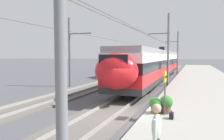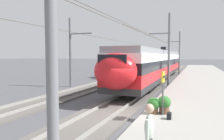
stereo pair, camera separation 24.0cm
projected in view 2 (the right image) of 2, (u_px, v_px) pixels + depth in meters
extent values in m
plane|color=#4C4C51|center=(128.00, 118.00, 10.77)|extent=(400.00, 400.00, 0.00)
cube|color=gray|center=(221.00, 124.00, 9.15)|extent=(120.00, 7.00, 0.39)
cube|color=#5B5651|center=(104.00, 114.00, 11.28)|extent=(120.00, 3.00, 0.12)
cube|color=gray|center=(117.00, 113.00, 11.00)|extent=(120.00, 0.07, 0.16)
cube|color=gray|center=(93.00, 110.00, 11.54)|extent=(120.00, 0.07, 0.16)
cube|color=#5B5651|center=(30.00, 105.00, 13.24)|extent=(120.00, 3.00, 0.12)
cube|color=gray|center=(39.00, 104.00, 12.96)|extent=(120.00, 0.07, 0.16)
cube|color=gray|center=(22.00, 102.00, 13.51)|extent=(120.00, 0.07, 0.16)
cube|color=#2D2D30|center=(158.00, 74.00, 26.72)|extent=(29.28, 2.98, 0.45)
cube|color=red|center=(158.00, 69.00, 26.68)|extent=(29.28, 2.98, 0.85)
cube|color=black|center=(158.00, 62.00, 26.63)|extent=(29.28, 3.02, 0.75)
cube|color=white|center=(158.00, 57.00, 26.58)|extent=(29.28, 2.98, 0.65)
cube|color=gray|center=(158.00, 53.00, 26.54)|extent=(28.98, 2.78, 0.45)
cube|color=black|center=(140.00, 87.00, 18.37)|extent=(2.80, 2.39, 0.42)
cube|color=black|center=(167.00, 72.00, 35.14)|extent=(2.80, 2.39, 0.42)
ellipsoid|color=red|center=(115.00, 71.00, 12.60)|extent=(1.80, 2.74, 2.25)
cube|color=black|center=(112.00, 65.00, 12.11)|extent=(0.16, 1.79, 1.19)
cube|color=black|center=(163.00, 49.00, 30.56)|extent=(0.90, 0.70, 0.70)
cube|color=#2D2D30|center=(147.00, 67.00, 44.57)|extent=(33.51, 2.90, 0.45)
cube|color=maroon|center=(147.00, 64.00, 44.53)|extent=(33.51, 2.90, 0.85)
cube|color=black|center=(147.00, 60.00, 44.47)|extent=(33.51, 2.94, 0.75)
cube|color=silver|center=(148.00, 57.00, 44.43)|extent=(33.51, 2.90, 0.65)
cube|color=gray|center=(148.00, 54.00, 44.39)|extent=(33.21, 2.70, 0.45)
cube|color=black|center=(134.00, 72.00, 35.01)|extent=(2.80, 2.32, 0.42)
cube|color=black|center=(156.00, 66.00, 54.20)|extent=(2.80, 2.32, 0.42)
ellipsoid|color=maroon|center=(120.00, 63.00, 28.50)|extent=(1.80, 2.67, 2.25)
cube|color=black|center=(119.00, 60.00, 28.00)|extent=(0.16, 1.74, 1.19)
cube|color=black|center=(152.00, 52.00, 48.99)|extent=(0.90, 0.70, 0.70)
cylinder|color=slate|center=(51.00, 34.00, 4.06)|extent=(0.24, 0.24, 7.27)
cylinder|color=slate|center=(169.00, 50.00, 21.23)|extent=(0.24, 0.24, 7.55)
cube|color=slate|center=(160.00, 34.00, 21.47)|extent=(0.10, 2.22, 0.10)
cylinder|color=#473823|center=(150.00, 36.00, 21.85)|extent=(45.49, 0.02, 0.02)
cylinder|color=slate|center=(179.00, 53.00, 34.04)|extent=(0.24, 0.24, 7.22)
cube|color=slate|center=(174.00, 42.00, 34.27)|extent=(0.10, 2.22, 0.10)
cylinder|color=#473823|center=(168.00, 43.00, 34.65)|extent=(45.49, 0.02, 0.02)
cylinder|color=slate|center=(70.00, 53.00, 21.51)|extent=(0.24, 0.24, 7.11)
cube|color=slate|center=(80.00, 34.00, 20.93)|extent=(0.10, 2.69, 0.10)
cylinder|color=#473823|center=(91.00, 36.00, 20.50)|extent=(45.49, 0.02, 0.02)
cylinder|color=#59595B|center=(163.00, 93.00, 9.88)|extent=(0.08, 0.08, 2.07)
cube|color=yellow|center=(163.00, 77.00, 9.82)|extent=(0.70, 0.06, 0.50)
cube|color=black|center=(164.00, 77.00, 9.81)|extent=(0.52, 0.01, 0.10)
ellipsoid|color=#B7C6B7|center=(149.00, 127.00, 4.93)|extent=(0.36, 0.22, 0.62)
sphere|color=tan|center=(149.00, 108.00, 4.90)|extent=(0.22, 0.22, 0.22)
cylinder|color=#B7C6B7|center=(147.00, 132.00, 4.73)|extent=(0.09, 0.09, 0.58)
cylinder|color=#B7C6B7|center=(151.00, 126.00, 5.13)|extent=(0.09, 0.09, 0.58)
cube|color=black|center=(169.00, 116.00, 9.27)|extent=(0.32, 0.18, 0.28)
torus|color=black|center=(169.00, 112.00, 9.26)|extent=(0.16, 0.02, 0.16)
cylinder|color=brown|center=(154.00, 110.00, 10.16)|extent=(0.43, 0.43, 0.31)
sphere|color=#33752D|center=(154.00, 104.00, 10.14)|extent=(0.61, 0.61, 0.61)
sphere|color=purple|center=(154.00, 101.00, 10.13)|extent=(0.33, 0.33, 0.33)
cylinder|color=brown|center=(164.00, 110.00, 10.20)|extent=(0.48, 0.48, 0.36)
sphere|color=#33752D|center=(164.00, 102.00, 10.17)|extent=(0.64, 0.64, 0.64)
sphere|color=#DB5193|center=(164.00, 99.00, 10.16)|extent=(0.35, 0.35, 0.35)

